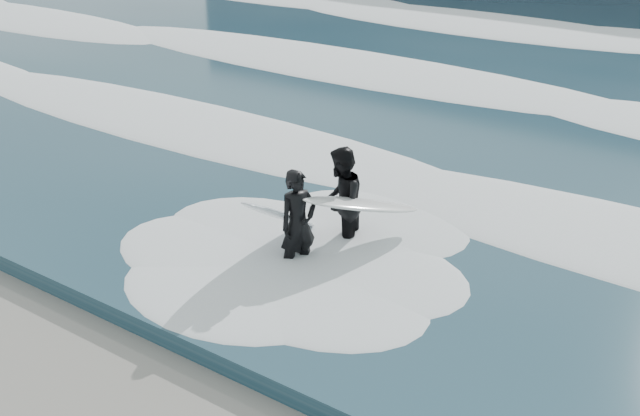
{
  "coord_description": "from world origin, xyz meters",
  "views": [
    {
      "loc": [
        8.09,
        -3.16,
        6.15
      ],
      "look_at": [
        1.27,
        6.23,
        1.0
      ],
      "focal_mm": 45.0,
      "sensor_mm": 36.0,
      "label": 1
    }
  ],
  "objects": [
    {
      "name": "foam_near",
      "position": [
        0.0,
        9.0,
        0.4
      ],
      "size": [
        60.0,
        3.2,
        0.2
      ],
      "primitive_type": "ellipsoid",
      "color": "white",
      "rests_on": "sea"
    },
    {
      "name": "surfer_right",
      "position": [
        1.38,
        6.74,
        0.94
      ],
      "size": [
        1.62,
        2.34,
        1.87
      ],
      "color": "black",
      "rests_on": "ground"
    },
    {
      "name": "foam_far",
      "position": [
        0.0,
        25.0,
        0.45
      ],
      "size": [
        60.0,
        4.8,
        0.3
      ],
      "primitive_type": "ellipsoid",
      "color": "white",
      "rests_on": "sea"
    },
    {
      "name": "surfer_left",
      "position": [
        1.12,
        5.74,
        0.9
      ],
      "size": [
        1.14,
        2.08,
        1.78
      ],
      "color": "black",
      "rests_on": "ground"
    },
    {
      "name": "foam_mid",
      "position": [
        0.0,
        16.0,
        0.42
      ],
      "size": [
        60.0,
        4.0,
        0.24
      ],
      "primitive_type": "ellipsoid",
      "color": "white",
      "rests_on": "sea"
    }
  ]
}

